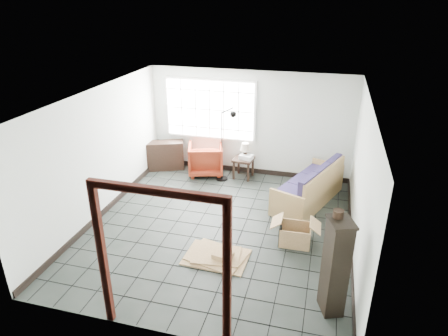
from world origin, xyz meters
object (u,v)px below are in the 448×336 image
(armchair, at_px, (206,157))
(side_table, at_px, (243,162))
(futon_sofa, at_px, (311,189))
(tall_shelf, at_px, (335,266))

(armchair, height_order, side_table, armchair)
(armchair, bearing_deg, side_table, 163.01)
(futon_sofa, height_order, tall_shelf, tall_shelf)
(futon_sofa, xyz_separation_m, tall_shelf, (0.51, -3.21, 0.44))
(futon_sofa, relative_size, side_table, 4.27)
(futon_sofa, xyz_separation_m, side_table, (-1.70, 0.89, 0.09))
(side_table, bearing_deg, tall_shelf, -61.67)
(armchair, bearing_deg, futon_sofa, 144.58)
(armchair, distance_m, tall_shelf, 5.21)
(armchair, xyz_separation_m, side_table, (0.98, 0.00, -0.01))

